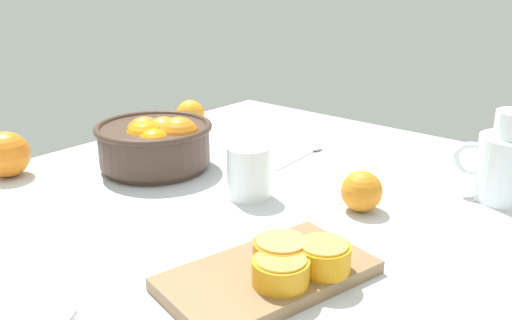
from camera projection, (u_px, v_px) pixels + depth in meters
ground_plane at (238, 213)px, 91.95cm from camera, size 116.38×95.87×3.00cm
fruit_bowl at (155, 142)px, 105.99cm from camera, size 22.31×22.31×10.76cm
juice_pitcher at (511, 167)px, 91.83cm from camera, size 11.24×15.10×15.92cm
juice_glass at (249, 175)px, 93.34cm from camera, size 7.42×7.42×8.96cm
cutting_board at (268, 276)px, 68.84cm from camera, size 28.87×20.22×1.75cm
orange_half_0 at (281, 253)px, 68.63cm from camera, size 7.15×7.15×3.70cm
orange_half_1 at (281, 271)px, 65.06cm from camera, size 6.88×6.88×3.35cm
orange_half_2 at (323, 257)px, 67.95cm from camera, size 6.84×6.84×3.64cm
loose_orange_0 at (362, 191)px, 88.22cm from camera, size 6.65×6.65×6.65cm
loose_orange_1 at (7, 154)px, 102.45cm from camera, size 8.52×8.52×8.52cm
loose_orange_2 at (190, 114)px, 133.40cm from camera, size 6.84×6.84×6.84cm
spoon at (306, 153)px, 114.98cm from camera, size 16.96×3.01×1.00cm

